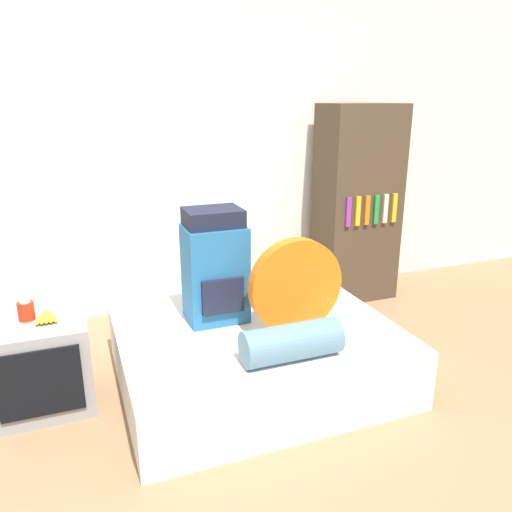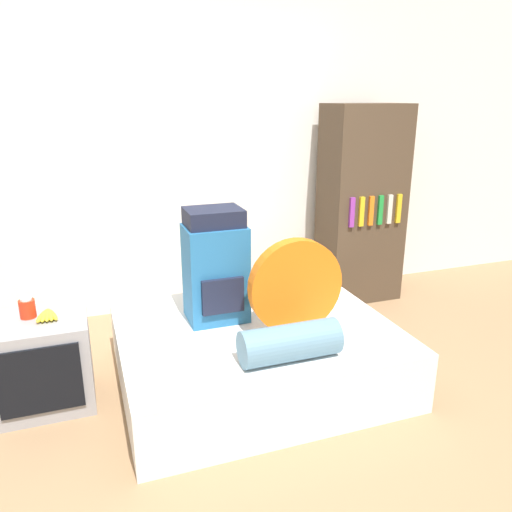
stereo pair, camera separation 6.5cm
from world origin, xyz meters
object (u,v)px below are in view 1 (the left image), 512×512
object	(u,v)px
backpack	(215,267)
television	(42,366)
tent_bag	(296,286)
canister	(26,310)
bookshelf	(357,204)
sleeping_roll	(292,342)

from	to	relation	value
backpack	television	size ratio (longest dim) A/B	1.33
tent_bag	canister	size ratio (longest dim) A/B	4.75
bookshelf	sleeping_roll	bearing A→B (deg)	-131.19
television	bookshelf	size ratio (longest dim) A/B	0.32
tent_bag	backpack	bearing A→B (deg)	140.55
backpack	canister	xyz separation A→B (m)	(-1.08, 0.02, -0.13)
backpack	television	distance (m)	1.13
tent_bag	television	bearing A→B (deg)	168.79
television	canister	bearing A→B (deg)	123.85
tent_bag	bookshelf	size ratio (longest dim) A/B	0.34
sleeping_roll	canister	xyz separation A→B (m)	(-1.31, 0.66, 0.12)
backpack	tent_bag	world-z (taller)	backpack
canister	bookshelf	size ratio (longest dim) A/B	0.07
tent_bag	sleeping_roll	xyz separation A→B (m)	(-0.17, -0.31, -0.19)
backpack	bookshelf	bearing A→B (deg)	28.72
television	canister	world-z (taller)	canister
backpack	sleeping_roll	world-z (taller)	backpack
tent_bag	bookshelf	xyz separation A→B (m)	(1.12, 1.16, 0.18)
tent_bag	canister	distance (m)	1.52
television	bookshelf	world-z (taller)	bookshelf
backpack	television	xyz separation A→B (m)	(-1.04, -0.04, -0.45)
television	bookshelf	xyz separation A→B (m)	(2.56, 0.87, 0.57)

